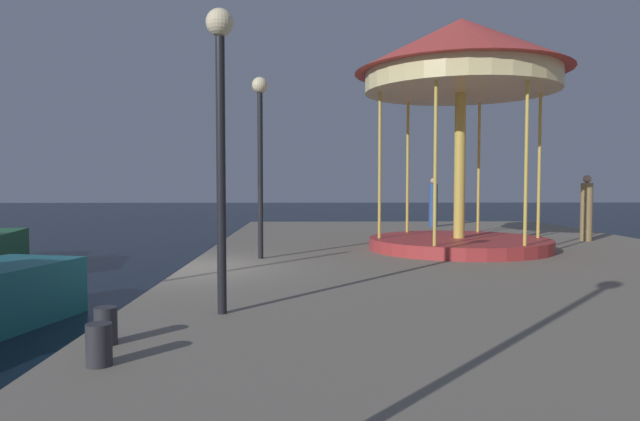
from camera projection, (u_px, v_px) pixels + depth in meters
name	position (u px, v px, depth m)	size (l,w,h in m)	color
ground_plane	(183.00, 307.00, 11.50)	(120.00, 120.00, 0.00)	black
quay_dock	(493.00, 286.00, 11.61)	(12.71, 27.04, 0.80)	gray
carousel	(461.00, 76.00, 14.34)	(5.41, 5.41, 5.88)	#B23333
lamp_post_mid_promenade	(220.00, 104.00, 7.31)	(0.36, 0.36, 3.96)	black
lamp_post_far_end	(260.00, 134.00, 12.70)	(0.36, 0.36, 4.09)	black
bollard_center	(106.00, 326.00, 6.01)	(0.24, 0.24, 0.40)	#2D2D33
bollard_north	(99.00, 345.00, 5.31)	(0.24, 0.24, 0.40)	#2D2D33
person_far_corner	(586.00, 210.00, 16.71)	(0.34, 0.34, 1.95)	#937A4C
person_near_carousel	(433.00, 204.00, 22.10)	(0.34, 0.34, 1.91)	#2D4C8C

